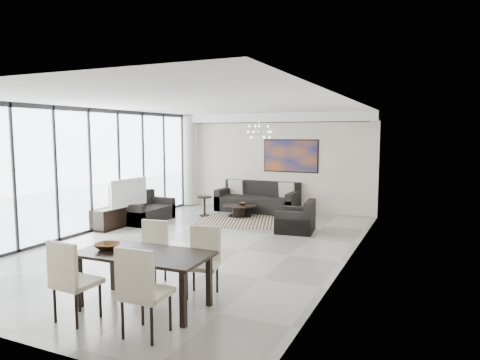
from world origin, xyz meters
The scene contains 20 objects.
room_shell centered at (0.46, 0.00, 1.45)m, with size 6.00×9.00×2.90m.
window_wall centered at (-2.86, 0.00, 1.47)m, with size 0.37×8.95×2.90m.
soffit centered at (0.00, 4.30, 2.77)m, with size 5.98×0.40×0.26m, color white.
painting centered at (0.50, 4.47, 1.65)m, with size 1.68×0.04×0.98m, color #A65317.
chandelier centered at (0.30, 2.50, 2.35)m, with size 0.66×0.66×0.71m.
rug centered at (-0.12, 2.60, 0.01)m, with size 2.47×1.90×0.01m, color black.
coffee_table centered at (-0.53, 3.12, 0.18)m, with size 0.93×0.93×0.33m.
bowl_coffee centered at (-0.47, 3.16, 0.36)m, with size 0.21×0.21×0.06m, color brown.
sofa_main centered at (-0.36, 4.07, 0.30)m, with size 2.41×0.99×0.88m.
loveseat centered at (-2.54, 1.48, 0.26)m, with size 0.85×1.52×0.76m.
armchair centered at (1.48, 1.96, 0.26)m, with size 0.94×0.98×0.75m.
side_table centered at (-1.46, 2.77, 0.38)m, with size 0.41×0.41×0.56m.
tv_console centered at (-2.76, 0.74, 0.26)m, with size 0.46×1.63×0.51m, color black.
television centered at (-2.60, 0.79, 0.86)m, with size 1.20×0.16×0.69m, color gray.
dining_table centered at (0.91, -3.10, 0.65)m, with size 1.81×0.95×0.74m.
dining_chair_sw centered at (0.40, -3.89, 0.60)m, with size 0.50×0.50×1.03m.
dining_chair_se centered at (1.44, -3.86, 0.62)m, with size 0.51×0.51×1.07m.
dining_chair_nw centered at (0.42, -2.25, 0.55)m, with size 0.50×0.50×0.96m.
dining_chair_ne centered at (1.41, -2.37, 0.56)m, with size 0.55×0.55×0.97m.
bowl_dining centered at (0.35, -3.17, 0.78)m, with size 0.33×0.33×0.08m, color brown.
Camera 1 is at (4.35, -7.60, 2.31)m, focal length 32.00 mm.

